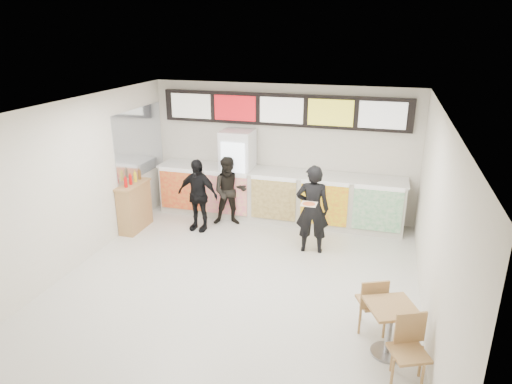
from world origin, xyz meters
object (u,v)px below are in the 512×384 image
at_px(customer_left, 230,191).
at_px(customer_mid, 198,195).
at_px(service_counter, 277,196).
at_px(drinks_fridge, 238,174).
at_px(customer_main, 312,209).
at_px(cafe_table, 390,321).
at_px(condiment_ledge, 135,206).

xyz_separation_m(customer_left, customer_mid, (-0.56, -0.45, 0.02)).
height_order(service_counter, customer_mid, customer_mid).
bearing_deg(drinks_fridge, customer_main, -34.96).
bearing_deg(drinks_fridge, service_counter, -0.99).
distance_m(customer_left, cafe_table, 4.92).
height_order(drinks_fridge, cafe_table, drinks_fridge).
distance_m(service_counter, customer_main, 1.71).
bearing_deg(service_counter, customer_main, -53.08).
height_order(customer_left, condiment_ledge, customer_left).
xyz_separation_m(customer_left, cafe_table, (3.44, -3.51, -0.25)).
distance_m(service_counter, cafe_table, 4.76).
xyz_separation_m(drinks_fridge, cafe_table, (3.43, -4.07, -0.49)).
xyz_separation_m(service_counter, condiment_ledge, (-2.82, -1.36, -0.04)).
relative_size(service_counter, customer_main, 3.18).
bearing_deg(condiment_ledge, cafe_table, -26.86).
bearing_deg(condiment_ledge, customer_left, 23.52).
height_order(customer_main, condiment_ledge, customer_main).
height_order(customer_mid, cafe_table, customer_mid).
distance_m(customer_main, condiment_ledge, 3.84).
distance_m(service_counter, drinks_fridge, 1.03).
xyz_separation_m(customer_main, condiment_ledge, (-3.83, -0.02, -0.34)).
height_order(customer_mid, condiment_ledge, customer_mid).
bearing_deg(customer_left, cafe_table, -62.15).
height_order(customer_left, customer_mid, customer_mid).
xyz_separation_m(cafe_table, condiment_ledge, (-5.32, 2.69, 0.01)).
bearing_deg(customer_mid, condiment_ledge, -158.86).
height_order(service_counter, customer_left, customer_left).
bearing_deg(service_counter, condiment_ledge, -154.26).
bearing_deg(customer_main, cafe_table, 111.65).
bearing_deg(customer_main, customer_left, -29.47).
distance_m(customer_left, customer_mid, 0.72).
relative_size(drinks_fridge, customer_main, 1.14).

